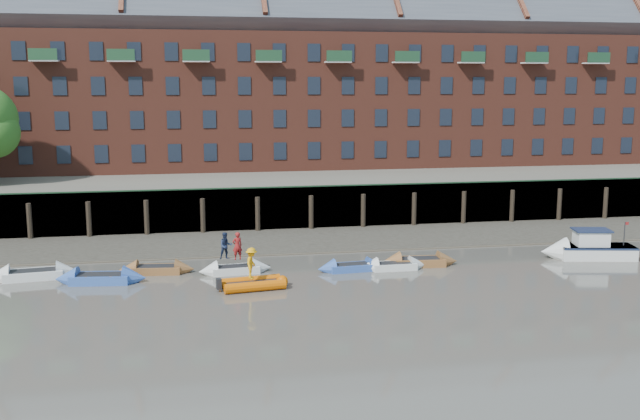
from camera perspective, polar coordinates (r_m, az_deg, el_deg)
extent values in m
plane|color=#57524B|center=(35.00, 2.09, -8.53)|extent=(220.00, 220.00, 0.00)
cube|color=#3D382F|center=(52.12, -2.16, -2.39)|extent=(110.00, 8.00, 0.50)
cube|color=#4C4336|center=(48.84, -1.59, -3.22)|extent=(110.00, 1.60, 0.10)
cube|color=#2D2A26|center=(56.10, -2.81, 0.14)|extent=(110.00, 0.80, 3.20)
cylinder|color=black|center=(56.10, -21.26, -0.83)|extent=(0.36, 0.36, 2.60)
cylinder|color=black|center=(55.47, -17.20, -0.71)|extent=(0.36, 0.36, 2.60)
cylinder|color=black|center=(55.12, -13.07, -0.59)|extent=(0.36, 0.36, 2.60)
cylinder|color=black|center=(55.06, -8.92, -0.47)|extent=(0.36, 0.36, 2.60)
cylinder|color=black|center=(55.29, -4.77, -0.34)|extent=(0.36, 0.36, 2.60)
cylinder|color=black|center=(55.81, -0.68, -0.21)|extent=(0.36, 0.36, 2.60)
cylinder|color=black|center=(56.60, 3.32, -0.08)|extent=(0.36, 0.36, 2.60)
cylinder|color=black|center=(57.67, 7.18, 0.04)|extent=(0.36, 0.36, 2.60)
cylinder|color=black|center=(58.98, 10.89, 0.16)|extent=(0.36, 0.36, 2.60)
cylinder|color=black|center=(60.53, 14.43, 0.27)|extent=(0.36, 0.36, 2.60)
cylinder|color=black|center=(62.30, 17.77, 0.37)|extent=(0.36, 0.36, 2.60)
cylinder|color=black|center=(64.27, 20.92, 0.47)|extent=(0.36, 0.36, 2.60)
cube|color=#264C2D|center=(55.55, -2.78, 1.77)|extent=(110.00, 0.06, 0.10)
cube|color=#5E594D|center=(69.45, -4.28, 2.00)|extent=(110.00, 28.00, 3.20)
cube|color=brown|center=(69.83, -4.45, 8.30)|extent=(80.00, 10.00, 12.00)
cube|color=#42444C|center=(70.01, -4.53, 14.20)|extent=(80.60, 15.56, 15.56)
cube|color=black|center=(65.96, -21.52, 3.90)|extent=(1.10, 0.12, 1.50)
cube|color=black|center=(65.44, -18.94, 4.01)|extent=(1.10, 0.12, 1.50)
cube|color=black|center=(65.06, -16.32, 4.12)|extent=(1.10, 0.12, 1.50)
cube|color=black|center=(64.81, -13.68, 4.21)|extent=(1.10, 0.12, 1.50)
cube|color=black|center=(64.70, -11.02, 4.30)|extent=(1.10, 0.12, 1.50)
cube|color=black|center=(64.73, -8.35, 4.38)|extent=(1.10, 0.12, 1.50)
cube|color=black|center=(64.90, -5.70, 4.45)|extent=(1.10, 0.12, 1.50)
cube|color=black|center=(65.21, -3.06, 4.51)|extent=(1.10, 0.12, 1.50)
cube|color=black|center=(65.65, -0.46, 4.56)|extent=(1.10, 0.12, 1.50)
cube|color=black|center=(66.23, 2.11, 4.60)|extent=(1.10, 0.12, 1.50)
cube|color=black|center=(66.94, 4.63, 4.63)|extent=(1.10, 0.12, 1.50)
cube|color=black|center=(67.77, 7.09, 4.65)|extent=(1.10, 0.12, 1.50)
cube|color=black|center=(68.72, 9.48, 4.66)|extent=(1.10, 0.12, 1.50)
cube|color=black|center=(69.79, 11.81, 4.66)|extent=(1.10, 0.12, 1.50)
cube|color=black|center=(70.97, 14.06, 4.66)|extent=(1.10, 0.12, 1.50)
cube|color=black|center=(72.26, 16.24, 4.65)|extent=(1.10, 0.12, 1.50)
cube|color=black|center=(73.64, 18.34, 4.63)|extent=(1.10, 0.12, 1.50)
cube|color=black|center=(75.12, 20.35, 4.61)|extent=(1.10, 0.12, 1.50)
cube|color=black|center=(76.69, 22.29, 4.59)|extent=(1.10, 0.12, 1.50)
cube|color=black|center=(65.76, -21.67, 6.33)|extent=(1.10, 0.12, 1.50)
cube|color=black|center=(65.24, -19.07, 6.46)|extent=(1.10, 0.12, 1.50)
cube|color=black|center=(64.86, -16.44, 6.58)|extent=(1.10, 0.12, 1.50)
cube|color=black|center=(64.61, -13.78, 6.68)|extent=(1.10, 0.12, 1.50)
cube|color=black|center=(64.50, -11.10, 6.78)|extent=(1.10, 0.12, 1.50)
cube|color=black|center=(64.53, -8.42, 6.86)|extent=(1.10, 0.12, 1.50)
cube|color=black|center=(64.70, -5.74, 6.92)|extent=(1.10, 0.12, 1.50)
cube|color=black|center=(65.01, -3.09, 6.97)|extent=(1.10, 0.12, 1.50)
cube|color=black|center=(65.46, -0.46, 7.00)|extent=(1.10, 0.12, 1.50)
cube|color=black|center=(66.04, 2.12, 7.02)|extent=(1.10, 0.12, 1.50)
cube|color=black|center=(66.74, 4.66, 7.02)|extent=(1.10, 0.12, 1.50)
cube|color=black|center=(67.58, 7.14, 7.01)|extent=(1.10, 0.12, 1.50)
cube|color=black|center=(68.53, 9.55, 6.99)|extent=(1.10, 0.12, 1.50)
cube|color=black|center=(69.61, 11.89, 6.96)|extent=(1.10, 0.12, 1.50)
cube|color=black|center=(70.79, 14.16, 6.92)|extent=(1.10, 0.12, 1.50)
cube|color=black|center=(72.08, 16.34, 6.87)|extent=(1.10, 0.12, 1.50)
cube|color=black|center=(73.47, 18.45, 6.81)|extent=(1.10, 0.12, 1.50)
cube|color=black|center=(74.95, 20.48, 6.74)|extent=(1.10, 0.12, 1.50)
cube|color=black|center=(76.52, 22.43, 6.67)|extent=(1.10, 0.12, 1.50)
cube|color=black|center=(65.68, -21.83, 8.76)|extent=(1.10, 0.12, 1.50)
cube|color=black|center=(65.16, -19.21, 8.91)|extent=(1.10, 0.12, 1.50)
cube|color=black|center=(64.78, -16.56, 9.05)|extent=(1.10, 0.12, 1.50)
cube|color=black|center=(64.53, -13.88, 9.17)|extent=(1.10, 0.12, 1.50)
cube|color=black|center=(64.42, -11.18, 9.26)|extent=(1.10, 0.12, 1.50)
cube|color=black|center=(64.45, -8.48, 9.34)|extent=(1.10, 0.12, 1.50)
cube|color=black|center=(64.63, -5.78, 9.40)|extent=(1.10, 0.12, 1.50)
cube|color=black|center=(64.93, -3.11, 9.43)|extent=(1.10, 0.12, 1.50)
cube|color=black|center=(65.38, -0.46, 9.45)|extent=(1.10, 0.12, 1.50)
cube|color=black|center=(65.96, 2.14, 9.45)|extent=(1.10, 0.12, 1.50)
cube|color=black|center=(66.67, 4.69, 9.43)|extent=(1.10, 0.12, 1.50)
cube|color=black|center=(67.50, 7.19, 9.39)|extent=(1.10, 0.12, 1.50)
cube|color=black|center=(68.46, 9.61, 9.33)|extent=(1.10, 0.12, 1.50)
cube|color=black|center=(69.53, 11.97, 9.26)|extent=(1.10, 0.12, 1.50)
cube|color=black|center=(70.72, 14.25, 9.18)|extent=(1.10, 0.12, 1.50)
cube|color=black|center=(72.01, 16.45, 9.09)|extent=(1.10, 0.12, 1.50)
cube|color=black|center=(73.40, 18.57, 8.99)|extent=(1.10, 0.12, 1.50)
cube|color=black|center=(74.88, 20.61, 8.88)|extent=(1.10, 0.12, 1.50)
cube|color=black|center=(76.45, 22.56, 8.76)|extent=(1.10, 0.12, 1.50)
cube|color=black|center=(65.72, -21.99, 11.20)|extent=(1.10, 0.12, 1.50)
cube|color=black|center=(65.21, -19.35, 11.37)|extent=(1.10, 0.12, 1.50)
cube|color=black|center=(64.82, -16.68, 11.52)|extent=(1.10, 0.12, 1.50)
cube|color=black|center=(64.57, -13.98, 11.65)|extent=(1.10, 0.12, 1.50)
cube|color=black|center=(64.47, -11.27, 11.75)|extent=(1.10, 0.12, 1.50)
cube|color=black|center=(64.50, -8.54, 11.83)|extent=(1.10, 0.12, 1.50)
cube|color=black|center=(64.67, -5.83, 11.88)|extent=(1.10, 0.12, 1.50)
cube|color=black|center=(64.98, -3.13, 11.90)|extent=(1.10, 0.12, 1.50)
cube|color=black|center=(65.42, -0.47, 11.90)|extent=(1.10, 0.12, 1.50)
cube|color=black|center=(66.00, 2.15, 11.88)|extent=(1.10, 0.12, 1.50)
cube|color=black|center=(66.71, 4.73, 11.83)|extent=(1.10, 0.12, 1.50)
cube|color=black|center=(67.54, 7.24, 11.76)|extent=(1.10, 0.12, 1.50)
cube|color=black|center=(68.50, 9.68, 11.67)|extent=(1.10, 0.12, 1.50)
cube|color=black|center=(69.57, 12.05, 11.57)|extent=(1.10, 0.12, 1.50)
cube|color=black|center=(70.76, 14.35, 11.45)|extent=(1.10, 0.12, 1.50)
cube|color=black|center=(72.05, 16.56, 11.31)|extent=(1.10, 0.12, 1.50)
cube|color=black|center=(73.43, 18.69, 11.17)|extent=(1.10, 0.12, 1.50)
cube|color=black|center=(74.92, 20.74, 11.02)|extent=(1.10, 0.12, 1.50)
cube|color=black|center=(76.49, 22.70, 10.86)|extent=(1.10, 0.12, 1.50)
cube|color=silver|center=(45.25, -21.00, -4.61)|extent=(3.34, 1.83, 0.50)
cone|color=silver|center=(45.16, -18.65, -4.50)|extent=(1.41, 1.58, 1.44)
cube|color=black|center=(45.20, -21.02, -4.33)|extent=(2.77, 1.40, 0.06)
cube|color=#3256A6|center=(43.17, -16.37, -5.03)|extent=(3.34, 1.82, 0.50)
cone|color=#3256A6|center=(42.79, -13.93, -5.05)|extent=(1.41, 1.58, 1.44)
cone|color=#3256A6|center=(43.63, -18.76, -5.00)|extent=(1.41, 1.58, 1.44)
cube|color=black|center=(43.11, -16.38, -4.74)|extent=(2.77, 1.39, 0.06)
cube|color=brown|center=(44.51, -12.34, -4.45)|extent=(2.90, 1.55, 0.43)
cone|color=brown|center=(44.30, -10.26, -4.45)|extent=(1.21, 1.37, 1.26)
cone|color=brown|center=(44.78, -14.41, -4.45)|extent=(1.21, 1.37, 1.26)
cube|color=black|center=(44.46, -12.35, -4.21)|extent=(2.41, 1.19, 0.06)
cube|color=silver|center=(43.78, -6.48, -4.53)|extent=(2.82, 1.48, 0.42)
cone|color=silver|center=(44.05, -4.44, -4.41)|extent=(1.17, 1.32, 1.23)
cone|color=silver|center=(43.57, -8.54, -4.65)|extent=(1.17, 1.32, 1.23)
cube|color=black|center=(43.73, -6.48, -4.29)|extent=(2.34, 1.13, 0.06)
cube|color=#3256A6|center=(44.10, 2.39, -4.38)|extent=(2.70, 1.39, 0.41)
cone|color=#3256A6|center=(44.57, 4.26, -4.25)|extent=(1.11, 1.26, 1.18)
cone|color=#3256A6|center=(43.68, 0.47, -4.51)|extent=(1.11, 1.26, 1.18)
cube|color=black|center=(44.06, 2.39, -4.15)|extent=(2.24, 1.06, 0.06)
cube|color=silver|center=(44.57, 5.63, -4.27)|extent=(2.61, 1.20, 0.41)
cone|color=silver|center=(45.02, 7.48, -4.16)|extent=(1.02, 1.18, 1.17)
cone|color=silver|center=(44.17, 3.75, -4.37)|extent=(1.02, 1.18, 1.17)
cube|color=black|center=(44.53, 5.64, -4.04)|extent=(2.17, 0.91, 0.06)
cube|color=brown|center=(45.63, 7.56, -3.93)|extent=(3.11, 1.59, 0.47)
cone|color=brown|center=(46.07, 9.69, -3.86)|extent=(1.27, 1.45, 1.36)
cone|color=brown|center=(45.26, 5.39, -4.01)|extent=(1.27, 1.45, 1.36)
cube|color=black|center=(45.58, 7.56, -3.67)|extent=(2.58, 1.21, 0.06)
cylinder|color=#D15804|center=(41.01, -5.34, -5.41)|extent=(3.35, 1.03, 0.55)
cylinder|color=#D15804|center=(39.93, -4.95, -5.83)|extent=(3.35, 1.03, 0.55)
sphere|color=#D15804|center=(40.87, -2.89, -5.43)|extent=(0.63, 0.63, 0.63)
cube|color=black|center=(40.47, -5.15, -5.62)|extent=(2.86, 1.34, 0.19)
cube|color=silver|center=(50.14, 20.30, -3.00)|extent=(4.85, 2.72, 0.84)
cone|color=silver|center=(49.31, 17.36, -3.05)|extent=(1.90, 2.13, 1.86)
cube|color=#19233F|center=(50.06, 20.33, -2.60)|extent=(4.86, 2.75, 0.12)
cube|color=silver|center=(49.84, 19.96, -2.02)|extent=(2.19, 1.75, 0.93)
cube|color=#19233F|center=(49.74, 19.99, -1.44)|extent=(2.50, 1.99, 0.09)
imported|color=maroon|center=(43.38, -6.32, -2.73)|extent=(0.67, 0.54, 1.62)
imported|color=#19233F|center=(43.58, -7.20, -2.72)|extent=(0.86, 0.73, 1.57)
imported|color=orange|center=(40.10, -5.24, -4.06)|extent=(0.93, 1.23, 1.68)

